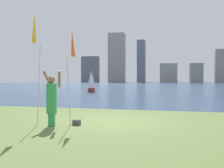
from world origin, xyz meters
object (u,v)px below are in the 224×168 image
kite_flag_left (35,31)px  sailboat_1 (91,81)px  bag (77,122)px  person (52,99)px  kite_flag_right (72,46)px

kite_flag_left → sailboat_1: (-5.03, 21.71, -2.00)m
kite_flag_left → bag: (1.36, 0.51, -3.26)m
person → sailboat_1: bearing=96.1°
person → kite_flag_left: 2.45m
kite_flag_left → bag: kite_flag_left is taller
person → kite_flag_left: size_ratio=0.50×
kite_flag_right → sailboat_1: bearing=106.4°
person → bag: person is taller
person → bag: (0.78, 0.40, -0.88)m
kite_flag_left → bag: bearing=20.5°
person → kite_flag_right: kite_flag_right is taller
kite_flag_right → sailboat_1: (-6.20, 21.11, -1.52)m
person → sailboat_1: 22.32m
person → sailboat_1: sailboat_1 is taller
kite_flag_left → person: bearing=10.7°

